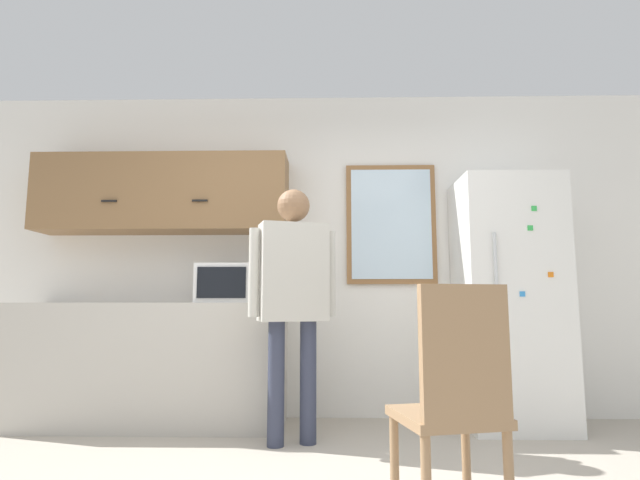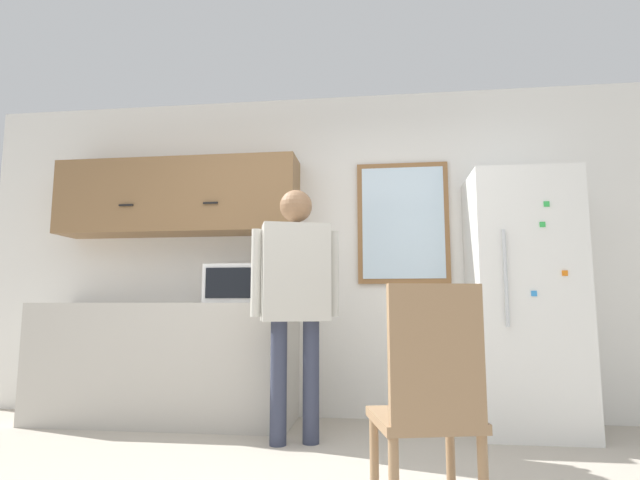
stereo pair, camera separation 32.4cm
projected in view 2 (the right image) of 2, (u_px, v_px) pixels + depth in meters
The scene contains 8 objects.
back_wall at pixel (319, 252), 4.22m from camera, with size 6.00×0.06×2.70m.
counter at pixel (165, 362), 3.92m from camera, with size 2.04×0.61×0.92m.
upper_cabinets at pixel (178, 198), 4.22m from camera, with size 2.04×0.38×0.62m.
microwave at pixel (243, 284), 3.84m from camera, with size 0.50×0.42×0.29m.
person at pixel (295, 285), 3.38m from camera, with size 0.58×0.35×1.69m.
refrigerator at pixel (524, 300), 3.63m from camera, with size 0.73×0.66×1.87m.
chair at pixel (429, 399), 1.98m from camera, with size 0.49×0.49×0.98m.
window at pixel (403, 223), 4.13m from camera, with size 0.75×0.05×1.01m.
Camera 2 is at (0.52, -2.04, 0.90)m, focal length 28.00 mm.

